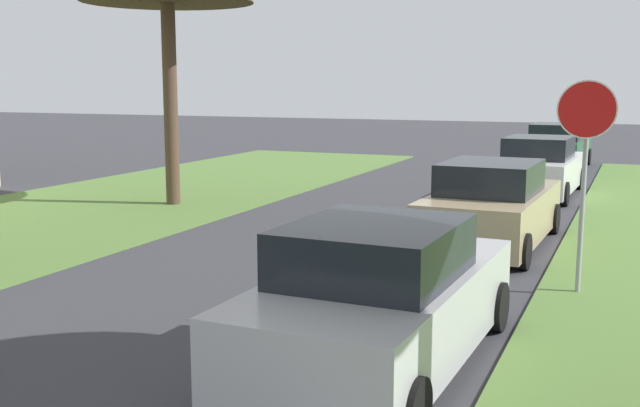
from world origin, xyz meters
The scene contains 5 objects.
stop_sign_far centered at (4.15, 11.39, 2.20)m, with size 0.81×0.27×2.97m.
parked_sedan_silver centered at (2.43, 7.67, 0.72)m, with size 2.08×4.46×1.57m.
parked_sedan_tan centered at (2.40, 14.21, 0.72)m, with size 2.08×4.46×1.57m.
parked_sedan_white centered at (2.39, 21.16, 0.72)m, with size 2.08×4.46×1.57m.
parked_sedan_green centered at (2.14, 28.07, 0.72)m, with size 2.08×4.46×1.57m.
Camera 1 is at (4.86, 0.27, 2.98)m, focal length 42.92 mm.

